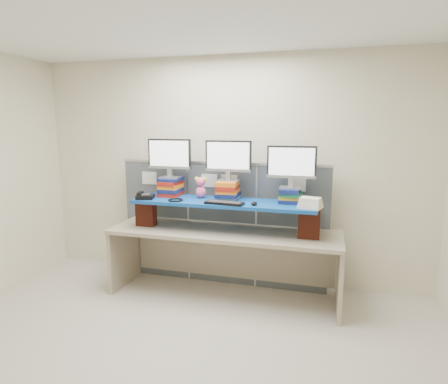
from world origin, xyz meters
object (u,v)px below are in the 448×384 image
(monitor_left, at_px, (169,156))
(monitor_center, at_px, (228,158))
(desk, at_px, (224,244))
(monitor_right, at_px, (291,164))
(blue_board, at_px, (224,202))
(keyboard, at_px, (224,203))
(desk_phone, at_px, (145,196))

(monitor_left, distance_m, monitor_center, 0.72)
(desk, xyz_separation_m, monitor_center, (0.02, 0.12, 0.97))
(monitor_center, distance_m, monitor_right, 0.71)
(monitor_right, bearing_deg, blue_board, -170.67)
(desk, xyz_separation_m, monitor_left, (-0.70, 0.12, 0.98))
(keyboard, xyz_separation_m, desk_phone, (-0.96, 0.03, 0.02))
(desk_phone, bearing_deg, monitor_right, -6.08)
(keyboard, height_order, desk_phone, desk_phone)
(monitor_right, bearing_deg, desk_phone, -171.14)
(monitor_left, bearing_deg, monitor_right, -0.00)
(monitor_left, bearing_deg, keyboard, -21.00)
(monitor_center, distance_m, desk_phone, 1.05)
(blue_board, distance_m, keyboard, 0.18)
(blue_board, bearing_deg, monitor_right, 9.33)
(desk, distance_m, desk_phone, 1.06)
(monitor_left, distance_m, monitor_right, 1.42)
(monitor_right, bearing_deg, monitor_center, 180.00)
(keyboard, bearing_deg, monitor_right, 27.87)
(monitor_right, xyz_separation_m, keyboard, (-0.67, -0.29, -0.41))
(blue_board, xyz_separation_m, desk_phone, (-0.91, -0.14, 0.05))
(monitor_right, height_order, keyboard, monitor_right)
(monitor_left, relative_size, keyboard, 1.23)
(monitor_left, xyz_separation_m, monitor_right, (1.42, 0.00, -0.06))
(desk, distance_m, monitor_center, 0.97)
(monitor_right, bearing_deg, keyboard, -156.86)
(keyboard, bearing_deg, monitor_center, 101.26)
(desk_phone, bearing_deg, desk, -6.45)
(blue_board, distance_m, monitor_left, 0.86)
(monitor_center, bearing_deg, monitor_left, 180.00)
(monitor_left, relative_size, desk_phone, 2.31)
(blue_board, distance_m, monitor_right, 0.85)
(desk, height_order, monitor_left, monitor_left)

